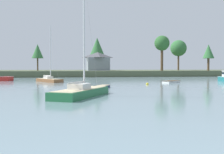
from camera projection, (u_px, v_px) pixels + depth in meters
far_shore_bank at (92, 73)px, 110.25m from camera, size 175.69×50.61×1.94m
dinghy_white at (171, 82)px, 53.59m from camera, size 4.27×3.64×0.62m
sailboat_wood at (49, 81)px, 56.89m from camera, size 6.01×7.85×12.19m
dinghy_navy at (103, 87)px, 40.64m from camera, size 2.55×3.24×0.53m
sailboat_green at (81, 94)px, 28.20m from camera, size 6.77×9.52×13.47m
mooring_buoy_green at (83, 83)px, 51.95m from camera, size 0.47×0.47×0.53m
mooring_buoy_yellow at (147, 84)px, 48.50m from camera, size 0.49×0.49×0.54m
shore_tree_far_right at (178, 48)px, 107.53m from camera, size 6.39×6.39×11.98m
shore_tree_center_left at (208, 52)px, 94.98m from camera, size 3.95×3.95×9.18m
shore_tree_inland_a at (38, 51)px, 93.95m from camera, size 3.95×3.95×9.20m
shore_tree_inland_c at (97, 47)px, 105.36m from camera, size 6.00×6.00×12.72m
shore_tree_right_mid at (162, 44)px, 93.94m from camera, size 5.23×5.23×12.18m
cottage_hillside at (98, 61)px, 102.23m from camera, size 8.60×10.58×6.90m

